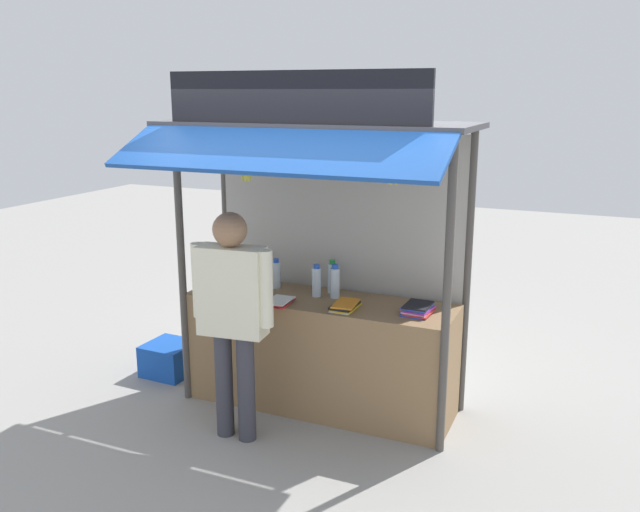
{
  "coord_description": "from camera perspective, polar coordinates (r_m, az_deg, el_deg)",
  "views": [
    {
      "loc": [
        1.98,
        -4.55,
        2.49
      ],
      "look_at": [
        0.0,
        0.0,
        1.25
      ],
      "focal_mm": 37.31,
      "sensor_mm": 36.0,
      "label": 1
    }
  ],
  "objects": [
    {
      "name": "plastic_crate",
      "position": [
        6.21,
        -12.76,
        -8.57
      ],
      "size": [
        0.42,
        0.42,
        0.28
      ],
      "primitive_type": "cube",
      "rotation": [
        0.0,
        0.0,
        -0.04
      ],
      "color": "#194CB2",
      "rests_on": "ground"
    },
    {
      "name": "water_bottle_back_right",
      "position": [
        5.66,
        -9.03,
        -0.91
      ],
      "size": [
        0.09,
        0.09,
        0.32
      ],
      "color": "silver",
      "rests_on": "stall_counter"
    },
    {
      "name": "ground_plane",
      "position": [
        5.55,
        0.0,
        -12.61
      ],
      "size": [
        20.0,
        20.0,
        0.0
      ],
      "primitive_type": "plane",
      "color": "gray"
    },
    {
      "name": "water_bottle_back_left",
      "position": [
        5.36,
        1.06,
        -1.84
      ],
      "size": [
        0.08,
        0.08,
        0.27
      ],
      "color": "silver",
      "rests_on": "stall_counter"
    },
    {
      "name": "magazine_stack_rear_center",
      "position": [
        4.98,
        2.18,
        -4.28
      ],
      "size": [
        0.18,
        0.28,
        0.05
      ],
      "color": "white",
      "rests_on": "stall_counter"
    },
    {
      "name": "stall_structure",
      "position": [
        5.1,
        0.27,
        3.6
      ],
      "size": [
        2.33,
        1.42,
        2.62
      ],
      "color": "#4C4742",
      "rests_on": "ground"
    },
    {
      "name": "vendor_person",
      "position": [
        4.73,
        -7.52,
        -4.27
      ],
      "size": [
        0.64,
        0.25,
        1.68
      ],
      "rotation": [
        0.0,
        0.0,
        3.25
      ],
      "color": "#383842",
      "rests_on": "ground"
    },
    {
      "name": "stall_counter",
      "position": [
        5.37,
        0.0,
        -8.31
      ],
      "size": [
        2.13,
        0.62,
        0.9
      ],
      "primitive_type": "cube",
      "color": "olive",
      "rests_on": "ground"
    },
    {
      "name": "banana_bunch_leftmost",
      "position": [
        4.37,
        6.31,
        7.15
      ],
      "size": [
        0.11,
        0.1,
        0.25
      ],
      "color": "#332D23"
    },
    {
      "name": "water_bottle_front_left",
      "position": [
        5.49,
        -3.77,
        -1.58
      ],
      "size": [
        0.07,
        0.07,
        0.25
      ],
      "color": "silver",
      "rests_on": "stall_counter"
    },
    {
      "name": "banana_bunch_inner_left",
      "position": [
        4.81,
        -6.32,
        7.13
      ],
      "size": [
        0.09,
        0.09,
        0.29
      ],
      "color": "#332D23"
    },
    {
      "name": "magazine_stack_far_right",
      "position": [
        5.11,
        -3.58,
        -3.94
      ],
      "size": [
        0.19,
        0.27,
        0.04
      ],
      "color": "red",
      "rests_on": "stall_counter"
    },
    {
      "name": "water_bottle_mid_left",
      "position": [
        5.22,
        1.3,
        -2.26
      ],
      "size": [
        0.08,
        0.08,
        0.27
      ],
      "color": "silver",
      "rests_on": "stall_counter"
    },
    {
      "name": "water_bottle_center",
      "position": [
        5.25,
        -0.3,
        -2.19
      ],
      "size": [
        0.07,
        0.07,
        0.26
      ],
      "color": "silver",
      "rests_on": "stall_counter"
    },
    {
      "name": "water_bottle_mid_right",
      "position": [
        5.46,
        -6.28,
        -1.55
      ],
      "size": [
        0.08,
        0.08,
        0.28
      ],
      "color": "silver",
      "rests_on": "stall_counter"
    },
    {
      "name": "magazine_stack_right",
      "position": [
        4.93,
        8.39,
        -4.49
      ],
      "size": [
        0.22,
        0.28,
        0.07
      ],
      "color": "blue",
      "rests_on": "stall_counter"
    }
  ]
}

